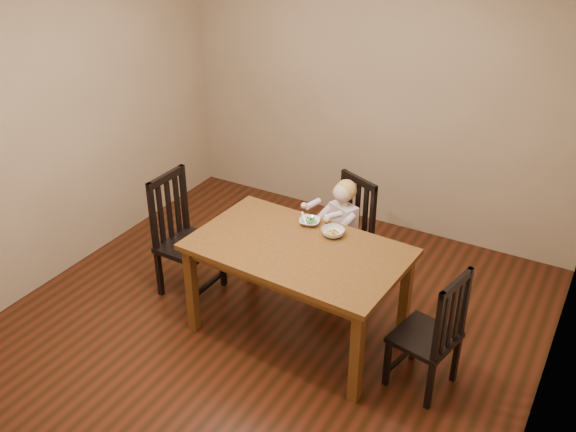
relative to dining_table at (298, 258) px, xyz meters
The scene contains 9 objects.
room 0.70m from the dining_table, behind, with size 4.01×4.01×2.71m.
dining_table is the anchor object (origin of this frame).
chair_child 0.82m from the dining_table, 88.38° to the left, with size 0.55×0.54×0.98m.
chair_left 1.12m from the dining_table, behind, with size 0.44×0.46×1.05m.
chair_right 1.09m from the dining_table, ahead, with size 0.47×0.48×0.95m.
toddler 0.75m from the dining_table, 89.82° to the left, with size 0.30×0.38×0.52m, color beige, non-canonical shape.
bowl_peas 0.37m from the dining_table, 103.99° to the left, with size 0.16×0.16×0.04m, color silver.
bowl_veg 0.33m from the dining_table, 61.44° to the left, with size 0.18×0.18×0.05m, color silver.
fork 0.37m from the dining_table, 111.29° to the left, with size 0.09×0.10×0.05m.
Camera 1 is at (2.13, -3.45, 3.23)m, focal length 40.00 mm.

